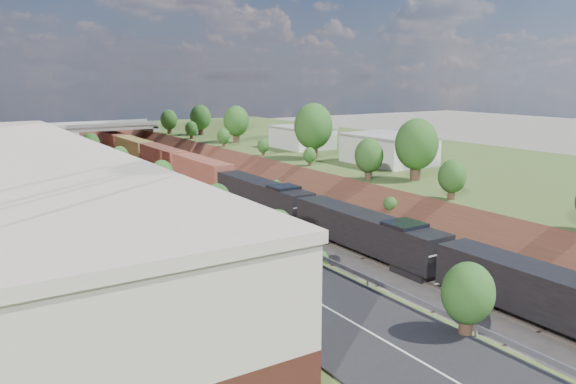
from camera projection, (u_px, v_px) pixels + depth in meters
name	position (u px, v px, depth m)	size (l,w,h in m)	color
platform_right	(397.00, 167.00, 94.72)	(44.00, 180.00, 5.00)	#435F27
embankment_left	(143.00, 216.00, 72.15)	(7.07, 180.00, 7.07)	brown
embankment_right	(287.00, 196.00, 83.69)	(7.07, 180.00, 7.07)	brown
rail_left_track	(203.00, 207.00, 76.53)	(1.58, 180.00, 0.18)	gray
rail_right_track	(237.00, 203.00, 79.26)	(1.58, 180.00, 0.18)	gray
road	(105.00, 180.00, 68.77)	(8.00, 180.00, 0.10)	black
guardrail	(138.00, 174.00, 70.65)	(0.10, 171.00, 0.70)	#99999E
commercial_building	(14.00, 196.00, 43.32)	(14.30, 62.30, 7.00)	brown
overpass	(102.00, 133.00, 128.21)	(24.50, 8.30, 7.40)	gray
white_building_near	(389.00, 150.00, 82.22)	(9.00, 12.00, 4.00)	silver
white_building_far	(302.00, 138.00, 100.19)	(8.00, 10.00, 3.60)	silver
tree_right_large	(417.00, 145.00, 68.40)	(5.25, 5.25, 7.61)	#473323
tree_left_crest	(319.00, 238.00, 37.22)	(2.45, 2.45, 3.55)	#473323
freight_train	(186.00, 166.00, 94.23)	(3.30, 149.72, 4.86)	black
suv	(173.00, 201.00, 53.35)	(2.75, 5.96, 1.66)	black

